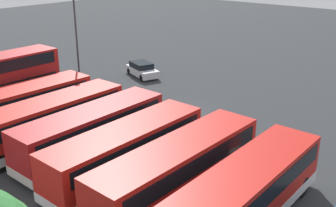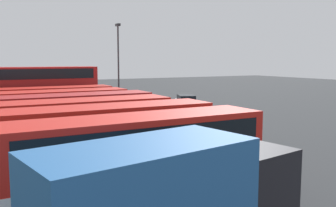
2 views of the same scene
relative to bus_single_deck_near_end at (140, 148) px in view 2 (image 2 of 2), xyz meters
name	(u,v)px [view 2 (image 2 of 2)]	position (x,y,z in m)	size (l,w,h in m)	color
ground_plane	(189,126)	(10.88, -9.10, -1.62)	(140.00, 140.00, 0.00)	#2D3033
bus_single_deck_near_end	(140,148)	(0.00, 0.00, 0.00)	(2.62, 10.88, 2.95)	red
bus_single_deck_second	(107,132)	(3.82, 0.07, 0.00)	(2.87, 10.97, 2.95)	red
bus_single_deck_third	(82,123)	(7.26, 0.36, 0.00)	(2.76, 10.34, 2.95)	red
bus_single_deck_fourth	(75,114)	(10.79, -0.16, 0.00)	(2.67, 10.29, 2.95)	#A51919
bus_single_deck_fifth	(52,109)	(14.27, 0.60, 0.00)	(2.68, 11.00, 2.95)	red
bus_single_deck_sixth	(39,104)	(18.03, 0.90, 0.00)	(3.01, 11.93, 2.95)	red
bus_double_decker_seventh	(37,90)	(21.74, 0.41, 0.83)	(2.64, 10.76, 4.55)	#A51919
box_truck_blue	(171,197)	(-5.47, 1.60, 0.08)	(3.70, 7.81, 3.20)	#235999
car_hatchback_silver	(186,102)	(20.21, -14.62, -0.92)	(4.47, 3.10, 1.43)	silver
lamp_post_tall	(118,62)	(20.76, -7.15, 3.40)	(0.70, 0.30, 8.66)	#38383D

